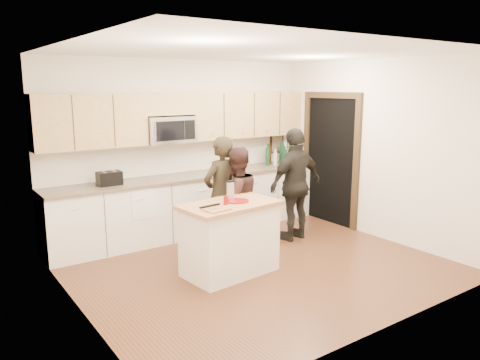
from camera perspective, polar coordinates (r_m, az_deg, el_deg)
floor at (r=6.20m, az=2.01°, el=-10.34°), size 4.50×4.50×0.00m
room_shell at (r=5.79m, az=2.13°, el=5.79°), size 4.52×4.02×2.71m
back_cabinetry at (r=7.41m, az=-5.87°, el=-2.93°), size 4.50×0.66×0.94m
upper_cabinetry at (r=7.34m, az=-6.41°, el=7.78°), size 4.50×0.33×0.75m
microwave at (r=7.16m, az=-8.66°, el=6.09°), size 0.76×0.41×0.40m
doorway at (r=8.00m, az=10.98°, el=3.00°), size 0.06×1.25×2.20m
framed_picture at (r=8.59m, az=4.50°, el=4.56°), size 0.30×0.03×0.38m
dish_towel at (r=6.76m, az=-12.17°, el=-1.64°), size 0.34×0.60×0.48m
island at (r=5.81m, az=-1.27°, el=-7.08°), size 1.26×0.81×0.90m
red_plate at (r=5.75m, az=-0.34°, el=-2.56°), size 0.28×0.28×0.02m
box_grater at (r=5.75m, az=-1.17°, el=-1.23°), size 0.09×0.06×0.24m
drink_glass at (r=5.60m, az=-1.71°, el=-2.47°), size 0.06×0.06×0.11m
cutting_board at (r=5.35m, az=-2.78°, el=-3.63°), size 0.30×0.23×0.02m
tongs at (r=5.44m, az=-3.72°, el=-3.16°), size 0.28×0.05×0.02m
knife at (r=5.31m, az=-3.41°, el=-3.60°), size 0.17×0.04×0.01m
toaster at (r=6.74m, az=-15.64°, el=0.20°), size 0.33×0.21×0.19m
bottle_cluster at (r=8.30m, az=4.77°, el=3.21°), size 0.59×0.33×0.41m
orchid at (r=8.44m, az=5.89°, el=3.52°), size 0.28×0.25×0.42m
woman_left at (r=6.54m, az=-2.34°, el=-1.74°), size 0.66×0.50×1.62m
woman_center at (r=6.42m, az=-0.48°, el=-2.59°), size 0.74×0.59×1.49m
woman_right at (r=7.06m, az=6.79°, el=-0.53°), size 1.02×0.49×1.70m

